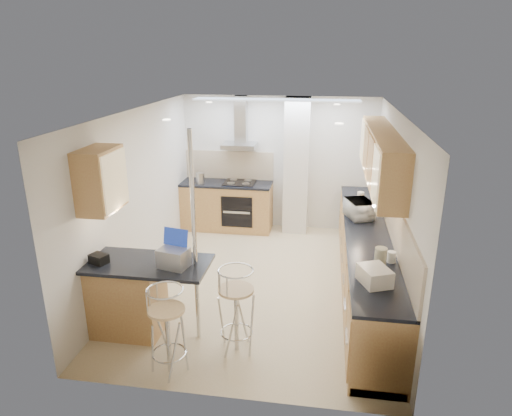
% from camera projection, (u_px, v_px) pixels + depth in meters
% --- Properties ---
extents(ground, '(4.80, 4.80, 0.00)m').
position_uv_depth(ground, '(260.00, 283.00, 6.76)').
color(ground, '#CFBA8A').
rests_on(ground, ground).
extents(room_shell, '(3.64, 4.84, 2.51)m').
position_uv_depth(room_shell, '(286.00, 177.00, 6.57)').
color(room_shell, silver).
rests_on(room_shell, ground).
extents(right_counter, '(0.63, 4.40, 0.92)m').
position_uv_depth(right_counter, '(366.00, 261.00, 6.40)').
color(right_counter, '#A96E43').
rests_on(right_counter, ground).
extents(back_counter, '(1.70, 0.63, 0.92)m').
position_uv_depth(back_counter, '(227.00, 206.00, 8.72)').
color(back_counter, '#A96E43').
rests_on(back_counter, ground).
extents(peninsula, '(1.47, 0.72, 0.94)m').
position_uv_depth(peninsula, '(149.00, 298.00, 5.42)').
color(peninsula, '#A96E43').
rests_on(peninsula, ground).
extents(microwave, '(0.46, 0.56, 0.26)m').
position_uv_depth(microwave, '(359.00, 209.00, 6.71)').
color(microwave, white).
rests_on(microwave, right_counter).
extents(laptop, '(0.37, 0.31, 0.22)m').
position_uv_depth(laptop, '(174.00, 258.00, 5.12)').
color(laptop, '#A8ABB0').
rests_on(laptop, peninsula).
extents(bag, '(0.24, 0.21, 0.11)m').
position_uv_depth(bag, '(99.00, 259.00, 5.23)').
color(bag, black).
rests_on(bag, peninsula).
extents(bar_stool_near, '(0.46, 0.46, 1.00)m').
position_uv_depth(bar_stool_near, '(168.00, 331.00, 4.74)').
color(bar_stool_near, tan).
rests_on(bar_stool_near, ground).
extents(bar_stool_end, '(0.59, 0.59, 1.03)m').
position_uv_depth(bar_stool_end, '(236.00, 310.00, 5.08)').
color(bar_stool_end, tan).
rests_on(bar_stool_end, ground).
extents(jar_a, '(0.15, 0.15, 0.19)m').
position_uv_depth(jar_a, '(372.00, 212.00, 6.71)').
color(jar_a, beige).
rests_on(jar_a, right_counter).
extents(jar_b, '(0.14, 0.14, 0.17)m').
position_uv_depth(jar_b, '(360.00, 197.00, 7.44)').
color(jar_b, beige).
rests_on(jar_b, right_counter).
extents(jar_c, '(0.16, 0.16, 0.22)m').
position_uv_depth(jar_c, '(381.00, 257.00, 5.19)').
color(jar_c, '#AFAB8C').
rests_on(jar_c, right_counter).
extents(jar_d, '(0.12, 0.12, 0.13)m').
position_uv_depth(jar_d, '(391.00, 257.00, 5.30)').
color(jar_d, white).
rests_on(jar_d, right_counter).
extents(bread_bin, '(0.38, 0.42, 0.18)m').
position_uv_depth(bread_bin, '(375.00, 276.00, 4.80)').
color(bread_bin, beige).
rests_on(bread_bin, right_counter).
extents(kettle, '(0.16, 0.16, 0.21)m').
position_uv_depth(kettle, '(200.00, 178.00, 8.45)').
color(kettle, '#A7AAAC').
rests_on(kettle, back_counter).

